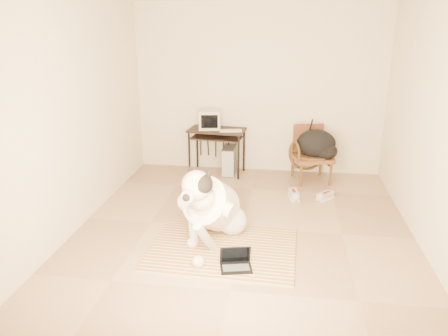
% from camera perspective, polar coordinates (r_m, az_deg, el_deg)
% --- Properties ---
extents(floor, '(4.50, 4.50, 0.00)m').
position_cam_1_polar(floor, '(5.39, 2.62, -7.84)').
color(floor, '#A07E62').
rests_on(floor, ground).
extents(wall_back, '(4.50, 0.00, 4.50)m').
position_cam_1_polar(wall_back, '(7.14, 4.52, 10.15)').
color(wall_back, beige).
rests_on(wall_back, floor).
extents(wall_front, '(4.50, 0.00, 4.50)m').
position_cam_1_polar(wall_front, '(2.79, -1.39, -3.52)').
color(wall_front, beige).
rests_on(wall_front, floor).
extents(wall_left, '(0.00, 4.50, 4.50)m').
position_cam_1_polar(wall_left, '(5.48, -18.61, 6.63)').
color(wall_left, beige).
rests_on(wall_left, floor).
extents(wall_right, '(0.00, 4.50, 4.50)m').
position_cam_1_polar(wall_right, '(5.16, 25.63, 5.06)').
color(wall_right, beige).
rests_on(wall_right, floor).
extents(rug, '(1.64, 1.28, 0.02)m').
position_cam_1_polar(rug, '(4.91, -0.21, -10.51)').
color(rug, '#B7571E').
rests_on(rug, floor).
extents(dog, '(0.73, 1.42, 1.03)m').
position_cam_1_polar(dog, '(4.96, -1.63, -5.10)').
color(dog, silver).
rests_on(dog, rug).
extents(laptop, '(0.36, 0.29, 0.22)m').
position_cam_1_polar(laptop, '(4.54, 1.54, -12.21)').
color(laptop, black).
rests_on(laptop, rug).
extents(computer_desk, '(0.95, 0.60, 0.75)m').
position_cam_1_polar(computer_desk, '(7.07, -0.95, 4.24)').
color(computer_desk, black).
rests_on(computer_desk, floor).
extents(crt_monitor, '(0.39, 0.37, 0.30)m').
position_cam_1_polar(crt_monitor, '(7.06, -1.92, 6.36)').
color(crt_monitor, beige).
rests_on(crt_monitor, computer_desk).
extents(desk_keyboard, '(0.36, 0.18, 0.02)m').
position_cam_1_polar(desk_keyboard, '(6.91, 0.88, 4.90)').
color(desk_keyboard, beige).
rests_on(desk_keyboard, computer_desk).
extents(pc_tower, '(0.21, 0.48, 0.45)m').
position_cam_1_polar(pc_tower, '(7.19, 0.70, 1.04)').
color(pc_tower, '#464749').
rests_on(pc_tower, floor).
extents(rattan_chair, '(0.69, 0.67, 0.86)m').
position_cam_1_polar(rattan_chair, '(6.96, 11.30, 1.86)').
color(rattan_chair, brown).
rests_on(rattan_chair, floor).
extents(backpack, '(0.62, 0.49, 0.44)m').
position_cam_1_polar(backpack, '(6.86, 12.15, 2.96)').
color(backpack, black).
rests_on(backpack, rattan_chair).
extents(sneaker_left, '(0.17, 0.31, 0.10)m').
position_cam_1_polar(sneaker_left, '(6.32, 9.10, -3.47)').
color(sneaker_left, white).
rests_on(sneaker_left, floor).
extents(sneaker_right, '(0.27, 0.29, 0.10)m').
position_cam_1_polar(sneaker_right, '(6.36, 13.10, -3.59)').
color(sneaker_right, white).
rests_on(sneaker_right, floor).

